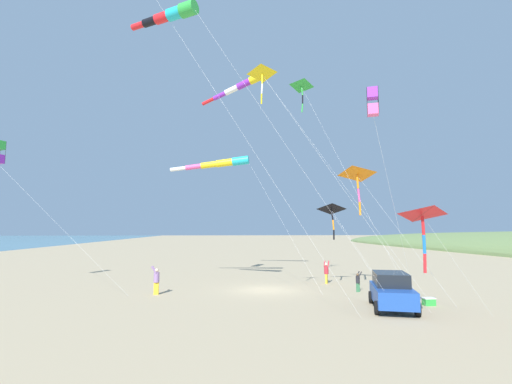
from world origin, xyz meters
The scene contains 15 objects.
ground_plane centered at (0.00, 0.00, 0.00)m, with size 600.00×600.00×0.00m, color tan.
parked_car centered at (5.57, -6.91, 0.95)m, with size 3.15×4.67×1.85m.
cooler_box centered at (8.01, -6.28, 0.21)m, with size 0.62×0.42×0.42m.
person_adult_flyer centered at (5.05, 2.45, 0.95)m, with size 0.55×0.62×1.73m.
person_child_green_jacket centered at (-7.31, -0.96, 0.99)m, with size 0.54×0.43×1.81m.
person_child_grey_jacket centered at (5.93, -1.58, 0.74)m, with size 0.46×0.39×1.35m.
kite_delta_teal_far_right centered at (5.02, 0.82, 5.63)m, with size 3.27×4.37×6.09m.
kite_delta_blue_topmost centered at (-1.20, -6.71, 12.43)m, with size 8.91×1.92×12.84m.
kite_windsock_long_streamer_left centered at (-1.36, 6.46, 17.14)m, with size 14.35×12.63×18.08m.
kite_box_yellow_midlevel centered at (3.33, -10.22, 9.86)m, with size 4.31×4.33×10.50m.
kite_delta_small_distant centered at (3.02, 1.45, 15.25)m, with size 5.24×7.86×15.72m.
kite_delta_checkered_midright centered at (6.18, -9.01, 4.84)m, with size 4.49×1.65×5.33m.
kite_windsock_rainbow_low_near centered at (-6.33, -4.83, 16.65)m, with size 14.16×5.39×17.11m.
kite_delta_magenta_far_left centered at (6.44, -0.79, 8.04)m, with size 3.90×7.50×8.62m.
kite_windsock_orange_high_right centered at (-3.17, 4.93, 9.68)m, with size 10.66×8.55×10.28m.
Camera 1 is at (-3.89, -25.56, 4.06)m, focal length 25.78 mm.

